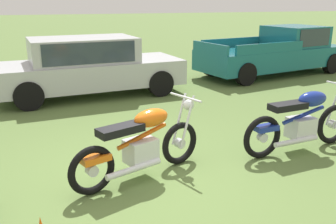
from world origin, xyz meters
name	(u,v)px	position (x,y,z in m)	size (l,w,h in m)	color
ground_plane	(143,179)	(0.00, 0.00, 0.00)	(120.00, 120.00, 0.00)	#567038
motorcycle_orange	(141,144)	(0.00, 0.07, 0.47)	(1.95, 0.96, 1.02)	black
motorcycle_blue	(302,121)	(2.62, 0.12, 0.48)	(2.10, 0.64, 1.02)	black
car_silver	(87,64)	(0.00, 4.84, 0.80)	(4.58, 2.08, 1.43)	#B2B5BA
pickup_truck_teal	(280,50)	(6.16, 5.62, 0.75)	(5.23, 2.55, 1.49)	#19606B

